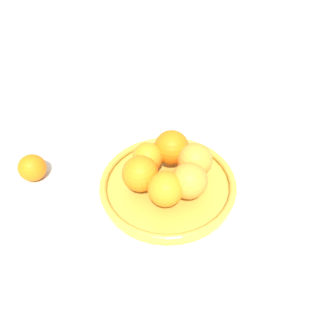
# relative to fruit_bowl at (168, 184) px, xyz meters

# --- Properties ---
(ground_plane) EXTENTS (4.00, 4.00, 0.00)m
(ground_plane) POSITION_rel_fruit_bowl_xyz_m (0.00, 0.00, -0.02)
(ground_plane) COLOR beige
(fruit_bowl) EXTENTS (0.31, 0.31, 0.03)m
(fruit_bowl) POSITION_rel_fruit_bowl_xyz_m (0.00, 0.00, 0.00)
(fruit_bowl) COLOR gold
(fruit_bowl) RESTS_ON ground_plane
(orange_pile) EXTENTS (0.19, 0.20, 0.08)m
(orange_pile) POSITION_rel_fruit_bowl_xyz_m (0.00, 0.00, 0.05)
(orange_pile) COLOR orange
(orange_pile) RESTS_ON fruit_bowl
(stray_orange) EXTENTS (0.06, 0.06, 0.06)m
(stray_orange) POSITION_rel_fruit_bowl_xyz_m (-0.31, -0.09, 0.02)
(stray_orange) COLOR orange
(stray_orange) RESTS_ON ground_plane
(drinking_glass) EXTENTS (0.06, 0.06, 0.11)m
(drinking_glass) POSITION_rel_fruit_bowl_xyz_m (-0.15, 0.21, 0.04)
(drinking_glass) COLOR silver
(drinking_glass) RESTS_ON ground_plane
(napkin_folded) EXTENTS (0.19, 0.19, 0.01)m
(napkin_folded) POSITION_rel_fruit_bowl_xyz_m (-0.04, 0.33, -0.01)
(napkin_folded) COLOR silver
(napkin_folded) RESTS_ON ground_plane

